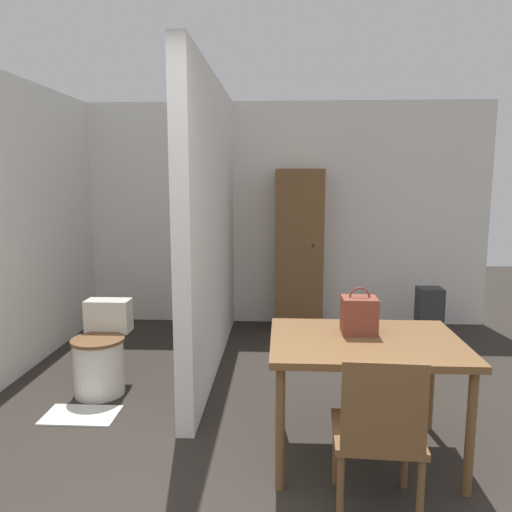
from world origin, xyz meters
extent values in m
cube|color=white|center=(0.00, 4.11, 1.25)|extent=(5.00, 0.12, 2.50)
cube|color=white|center=(-0.42, 2.70, 1.25)|extent=(0.12, 2.69, 2.50)
cube|color=brown|center=(0.69, 1.22, 0.71)|extent=(1.11, 0.82, 0.04)
cylinder|color=brown|center=(0.20, 0.87, 0.35)|extent=(0.05, 0.05, 0.69)
cylinder|color=brown|center=(1.19, 0.87, 0.35)|extent=(0.05, 0.05, 0.69)
cylinder|color=brown|center=(0.20, 1.57, 0.35)|extent=(0.05, 0.05, 0.69)
cylinder|color=brown|center=(1.19, 1.57, 0.35)|extent=(0.05, 0.05, 0.69)
cube|color=brown|center=(0.68, 0.74, 0.40)|extent=(0.45, 0.45, 0.04)
cube|color=brown|center=(0.67, 0.54, 0.63)|extent=(0.39, 0.05, 0.43)
cylinder|color=brown|center=(0.50, 0.93, 0.19)|extent=(0.04, 0.04, 0.39)
cylinder|color=brown|center=(0.87, 0.92, 0.19)|extent=(0.04, 0.04, 0.39)
cylinder|color=brown|center=(0.48, 0.57, 0.19)|extent=(0.04, 0.04, 0.39)
cylinder|color=brown|center=(0.85, 0.55, 0.19)|extent=(0.04, 0.04, 0.39)
cylinder|color=silver|center=(-1.21, 2.00, 0.21)|extent=(0.38, 0.38, 0.42)
cylinder|color=brown|center=(-1.21, 2.00, 0.43)|extent=(0.40, 0.40, 0.02)
cube|color=silver|center=(-1.21, 2.26, 0.55)|extent=(0.35, 0.18, 0.26)
cube|color=brown|center=(0.67, 1.33, 0.84)|extent=(0.21, 0.18, 0.22)
torus|color=brown|center=(0.67, 1.33, 0.95)|extent=(0.13, 0.01, 0.13)
cube|color=brown|center=(0.38, 3.81, 0.88)|extent=(0.51, 0.44, 1.76)
sphere|color=black|center=(0.52, 3.58, 0.97)|extent=(0.02, 0.02, 0.02)
cube|color=silver|center=(-1.21, 1.63, 0.01)|extent=(0.51, 0.31, 0.01)
cube|color=#2D2D33|center=(1.72, 3.45, 0.28)|extent=(0.25, 0.23, 0.55)
camera|label=1|loc=(0.20, -1.61, 1.66)|focal=35.00mm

